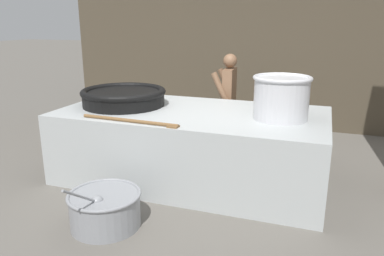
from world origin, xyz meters
name	(u,v)px	position (x,y,z in m)	size (l,w,h in m)	color
ground_plane	(192,177)	(0.00, 0.00, 0.00)	(60.00, 60.00, 0.00)	#666059
back_wall	(244,20)	(0.00, 2.99, 2.04)	(7.33, 0.24, 4.08)	#4C4233
hearth_platform	(192,145)	(0.00, 0.00, 0.46)	(3.39, 1.73, 0.92)	#B2B7B7
giant_wok_near	(124,96)	(-0.99, 0.00, 1.04)	(1.15, 1.15, 0.23)	black
stock_pot	(281,97)	(1.12, -0.04, 1.18)	(0.68, 0.68, 0.51)	silver
stirring_paddle	(134,121)	(-0.43, -0.77, 0.94)	(1.24, 0.13, 0.04)	brown
cook	(229,99)	(0.17, 1.25, 0.84)	(0.37, 0.57, 1.55)	brown
prep_bowl_vegetables	(105,208)	(-0.42, -1.47, 0.20)	(0.75, 0.97, 0.67)	gray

